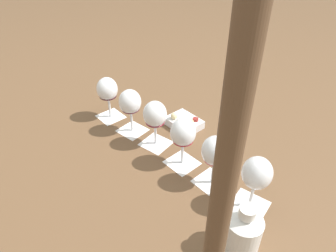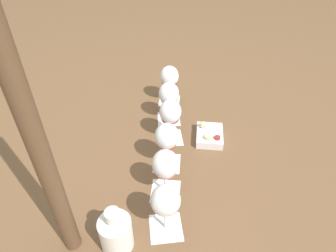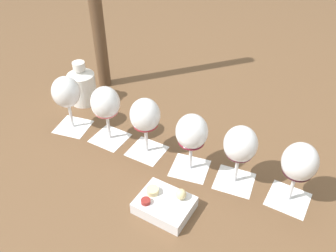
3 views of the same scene
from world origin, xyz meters
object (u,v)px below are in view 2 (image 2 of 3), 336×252
(ceramic_vase, at_px, (116,231))
(umbrella_pole, at_px, (41,156))
(wine_glass_0, at_px, (166,202))
(wine_glass_4, at_px, (169,95))
(wine_glass_5, at_px, (169,78))
(wine_glass_3, at_px, (170,113))
(wine_glass_1, at_px, (165,166))
(snack_dish, at_px, (209,135))
(wine_glass_2, at_px, (167,138))

(ceramic_vase, bearing_deg, umbrella_pole, 105.61)
(wine_glass_0, xyz_separation_m, wine_glass_4, (0.54, 0.15, 0.00))
(wine_glass_5, bearing_deg, wine_glass_3, -162.66)
(ceramic_vase, bearing_deg, wine_glass_1, -18.86)
(snack_dish, relative_size, umbrella_pole, 0.21)
(wine_glass_0, relative_size, snack_dish, 1.20)
(wine_glass_2, bearing_deg, umbrella_pole, 156.54)
(wine_glass_3, height_order, wine_glass_4, same)
(wine_glass_2, height_order, umbrella_pole, umbrella_pole)
(wine_glass_4, bearing_deg, ceramic_vase, -177.29)
(wine_glass_3, bearing_deg, wine_glass_4, 19.23)
(wine_glass_1, bearing_deg, wine_glass_0, -162.42)
(wine_glass_4, relative_size, umbrella_pole, 0.26)
(wine_glass_0, bearing_deg, wine_glass_1, 17.58)
(snack_dish, xyz_separation_m, umbrella_pole, (-0.59, 0.30, 0.35))
(wine_glass_3, relative_size, umbrella_pole, 0.26)
(wine_glass_1, xyz_separation_m, snack_dish, (0.32, -0.09, -0.11))
(wine_glass_1, distance_m, wine_glass_3, 0.29)
(ceramic_vase, bearing_deg, wine_glass_2, -6.89)
(wine_glass_2, bearing_deg, wine_glass_3, 11.57)
(wine_glass_4, relative_size, ceramic_vase, 1.17)
(wine_glass_2, distance_m, wine_glass_4, 0.28)
(wine_glass_3, bearing_deg, snack_dish, -74.45)
(wine_glass_1, distance_m, umbrella_pole, 0.41)
(wine_glass_5, bearing_deg, snack_dish, -132.77)
(wine_glass_0, bearing_deg, wine_glass_3, 14.60)
(wine_glass_3, bearing_deg, wine_glass_1, -166.90)
(wine_glass_3, bearing_deg, ceramic_vase, 178.45)
(wine_glass_1, bearing_deg, wine_glass_2, 14.77)
(wine_glass_0, height_order, snack_dish, wine_glass_0)
(wine_glass_2, height_order, ceramic_vase, wine_glass_2)
(wine_glass_3, height_order, snack_dish, wine_glass_3)
(wine_glass_0, bearing_deg, wine_glass_5, 15.69)
(wine_glass_0, distance_m, umbrella_pole, 0.37)
(wine_glass_1, distance_m, wine_glass_4, 0.42)
(wine_glass_1, height_order, wine_glass_3, same)
(wine_glass_0, relative_size, wine_glass_3, 1.00)
(wine_glass_5, bearing_deg, wine_glass_2, -164.66)
(wine_glass_0, height_order, wine_glass_4, same)
(wine_glass_4, bearing_deg, wine_glass_0, -164.31)
(wine_glass_0, xyz_separation_m, wine_glass_5, (0.68, 0.19, 0.00))
(wine_glass_4, distance_m, ceramic_vase, 0.64)
(wine_glass_0, distance_m, snack_dish, 0.47)
(wine_glass_3, distance_m, ceramic_vase, 0.51)
(wine_glass_1, height_order, wine_glass_5, same)
(wine_glass_4, bearing_deg, wine_glass_3, -160.77)
(umbrella_pole, bearing_deg, wine_glass_0, -62.76)
(wine_glass_3, xyz_separation_m, wine_glass_4, (0.13, 0.04, -0.00))
(ceramic_vase, distance_m, snack_dish, 0.58)
(snack_dish, height_order, umbrella_pole, umbrella_pole)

